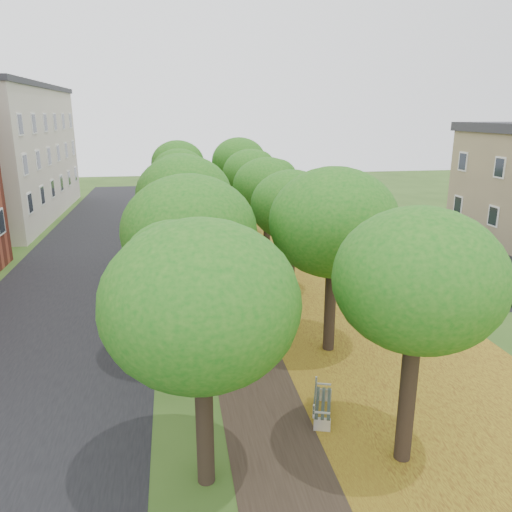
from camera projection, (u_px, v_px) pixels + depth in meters
name	position (u px, v px, depth m)	size (l,w,h in m)	color
ground	(299.00, 469.00, 11.86)	(120.00, 120.00, 0.00)	#2D4C19
street_asphalt	(79.00, 283.00, 24.90)	(8.00, 70.00, 0.01)	black
footpath	(228.00, 275.00, 26.09)	(3.20, 70.00, 0.01)	black
leaf_verge	(321.00, 271.00, 26.88)	(7.50, 70.00, 0.01)	#A08B1D
parking_lot	(456.00, 258.00, 29.17)	(9.00, 16.00, 0.01)	black
tree_row_west	(183.00, 192.00, 24.52)	(4.10, 34.10, 6.19)	black
tree_row_east	(278.00, 190.00, 25.28)	(4.10, 34.10, 6.19)	black
bench	(321.00, 403.00, 13.89)	(0.95, 1.67, 0.76)	#273128
car_red	(432.00, 256.00, 26.97)	(1.51, 4.33, 1.43)	maroon
car_grey	(427.00, 252.00, 27.52)	(2.15, 5.30, 1.54)	#36363C
car_white	(411.00, 246.00, 29.26)	(2.14, 4.65, 1.29)	silver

